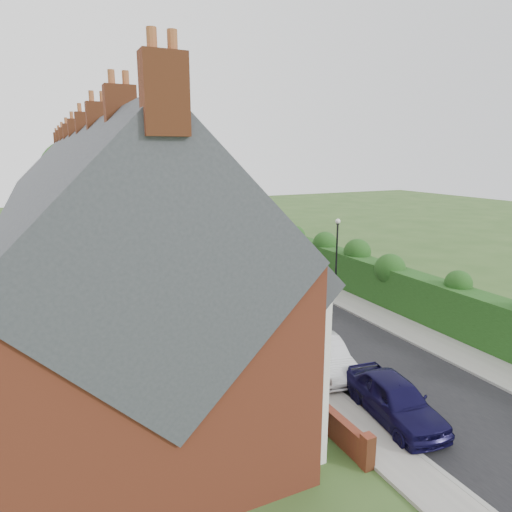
# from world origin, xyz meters

# --- Properties ---
(ground) EXTENTS (140.00, 140.00, 0.00)m
(ground) POSITION_xyz_m (0.00, 0.00, 0.00)
(ground) COLOR #2D4C1E
(ground) RESTS_ON ground
(road) EXTENTS (6.00, 58.00, 0.02)m
(road) POSITION_xyz_m (-0.50, 11.00, 0.01)
(road) COLOR black
(road) RESTS_ON ground
(pavement_hedge_side) EXTENTS (2.20, 58.00, 0.12)m
(pavement_hedge_side) POSITION_xyz_m (3.60, 11.00, 0.06)
(pavement_hedge_side) COLOR gray
(pavement_hedge_side) RESTS_ON ground
(pavement_house_side) EXTENTS (1.70, 58.00, 0.12)m
(pavement_house_side) POSITION_xyz_m (-4.35, 11.00, 0.06)
(pavement_house_side) COLOR gray
(pavement_house_side) RESTS_ON ground
(kerb_hedge_side) EXTENTS (0.18, 58.00, 0.13)m
(kerb_hedge_side) POSITION_xyz_m (2.55, 11.00, 0.07)
(kerb_hedge_side) COLOR gray
(kerb_hedge_side) RESTS_ON ground
(kerb_house_side) EXTENTS (0.18, 58.00, 0.13)m
(kerb_house_side) POSITION_xyz_m (-3.55, 11.00, 0.07)
(kerb_house_side) COLOR gray
(kerb_house_side) RESTS_ON ground
(hedge) EXTENTS (2.10, 58.00, 2.85)m
(hedge) POSITION_xyz_m (5.40, 11.00, 1.60)
(hedge) COLOR #1A3A12
(hedge) RESTS_ON ground
(terrace_row) EXTENTS (9.05, 40.50, 11.50)m
(terrace_row) POSITION_xyz_m (-10.87, 9.98, 4.47)
(terrace_row) COLOR #9A3F27
(terrace_row) RESTS_ON ground
(garden_wall_row) EXTENTS (0.35, 40.35, 1.10)m
(garden_wall_row) POSITION_xyz_m (-5.35, 10.00, 0.46)
(garden_wall_row) COLOR brown
(garden_wall_row) RESTS_ON ground
(lamppost) EXTENTS (0.32, 0.32, 5.16)m
(lamppost) POSITION_xyz_m (3.40, 4.00, 3.30)
(lamppost) COLOR black
(lamppost) RESTS_ON ground
(tree_far_left) EXTENTS (7.14, 6.80, 9.29)m
(tree_far_left) POSITION_xyz_m (-2.65, 40.08, 5.71)
(tree_far_left) COLOR #332316
(tree_far_left) RESTS_ON ground
(tree_far_right) EXTENTS (7.98, 7.60, 10.31)m
(tree_far_right) POSITION_xyz_m (3.39, 42.08, 6.31)
(tree_far_right) COLOR #332316
(tree_far_right) RESTS_ON ground
(tree_far_back) EXTENTS (8.40, 8.00, 10.82)m
(tree_far_back) POSITION_xyz_m (-8.59, 43.08, 6.62)
(tree_far_back) COLOR #332316
(tree_far_back) RESTS_ON ground
(car_navy) EXTENTS (2.39, 4.71, 1.54)m
(car_navy) POSITION_xyz_m (-2.80, -8.33, 0.77)
(car_navy) COLOR black
(car_navy) RESTS_ON ground
(car_silver_a) EXTENTS (2.31, 4.64, 1.46)m
(car_silver_a) POSITION_xyz_m (-3.00, -4.20, 0.73)
(car_silver_a) COLOR silver
(car_silver_a) RESTS_ON ground
(car_silver_b) EXTENTS (2.89, 5.21, 1.38)m
(car_silver_b) POSITION_xyz_m (-3.00, 4.16, 0.69)
(car_silver_b) COLOR #ACAEB3
(car_silver_b) RESTS_ON ground
(car_white) EXTENTS (2.52, 5.30, 1.49)m
(car_white) POSITION_xyz_m (-1.85, 9.46, 0.75)
(car_white) COLOR silver
(car_white) RESTS_ON ground
(car_green) EXTENTS (2.19, 4.84, 1.61)m
(car_green) POSITION_xyz_m (-2.33, 12.77, 0.81)
(car_green) COLOR black
(car_green) RESTS_ON ground
(car_red) EXTENTS (1.77, 4.21, 1.35)m
(car_red) POSITION_xyz_m (-1.86, 21.80, 0.68)
(car_red) COLOR maroon
(car_red) RESTS_ON ground
(car_beige) EXTENTS (2.85, 5.11, 1.35)m
(car_beige) POSITION_xyz_m (-2.14, 24.34, 0.68)
(car_beige) COLOR tan
(car_beige) RESTS_ON ground
(car_grey) EXTENTS (2.72, 5.20, 1.44)m
(car_grey) POSITION_xyz_m (-2.58, 32.31, 0.72)
(car_grey) COLOR #525359
(car_grey) RESTS_ON ground
(car_black) EXTENTS (2.21, 3.96, 1.27)m
(car_black) POSITION_xyz_m (-2.84, 38.24, 0.64)
(car_black) COLOR black
(car_black) RESTS_ON ground
(horse) EXTENTS (1.32, 2.19, 1.72)m
(horse) POSITION_xyz_m (0.37, 15.00, 0.86)
(horse) COLOR #56301F
(horse) RESTS_ON ground
(horse_cart) EXTENTS (1.26, 2.79, 2.02)m
(horse_cart) POSITION_xyz_m (0.37, 17.20, 1.15)
(horse_cart) COLOR black
(horse_cart) RESTS_ON ground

